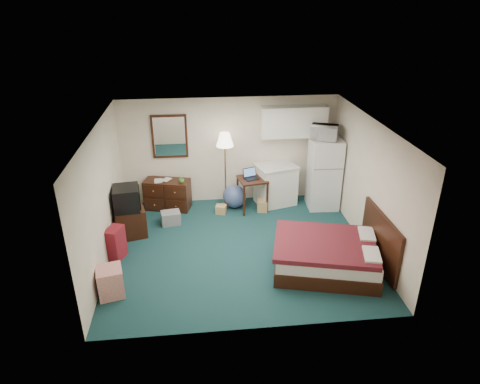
{
  "coord_description": "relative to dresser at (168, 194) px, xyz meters",
  "views": [
    {
      "loc": [
        -0.77,
        -7.16,
        4.6
      ],
      "look_at": [
        0.02,
        0.12,
        1.17
      ],
      "focal_mm": 32.0,
      "sensor_mm": 36.0,
      "label": 1
    }
  ],
  "objects": [
    {
      "name": "walls",
      "position": [
        1.47,
        -1.92,
        0.9
      ],
      "size": [
        5.01,
        4.51,
        2.5
      ],
      "color": "beige",
      "rests_on": "floor"
    },
    {
      "name": "mug",
      "position": [
        0.35,
        -0.16,
        0.41
      ],
      "size": [
        0.15,
        0.14,
        0.12
      ],
      "primitive_type": "imported",
      "rotation": [
        0.0,
        0.0,
        -0.44
      ],
      "color": "#4B953E",
      "rests_on": "dresser"
    },
    {
      "name": "desk",
      "position": [
        1.94,
        -0.27,
        0.03
      ],
      "size": [
        0.7,
        0.7,
        0.77
      ],
      "primitive_type": null,
      "rotation": [
        0.0,
        0.0,
        0.17
      ],
      "color": "black",
      "rests_on": "floor"
    },
    {
      "name": "book_a",
      "position": [
        -0.27,
        -0.03,
        0.47
      ],
      "size": [
        0.18,
        0.03,
        0.25
      ],
      "primitive_type": "imported",
      "rotation": [
        0.0,
        0.0,
        0.05
      ],
      "color": "tan",
      "rests_on": "dresser"
    },
    {
      "name": "fridge",
      "position": [
        3.6,
        -0.28,
        0.48
      ],
      "size": [
        0.72,
        0.72,
        1.66
      ],
      "primitive_type": null,
      "rotation": [
        0.0,
        0.0,
        -0.06
      ],
      "color": "white",
      "rests_on": "floor"
    },
    {
      "name": "cardboard_box_b",
      "position": [
        2.16,
        -0.38,
        -0.22
      ],
      "size": [
        0.26,
        0.29,
        0.27
      ],
      "primitive_type": null,
      "rotation": [
        0.0,
        0.0,
        -0.12
      ],
      "color": "tan",
      "rests_on": "floor"
    },
    {
      "name": "laptop",
      "position": [
        1.93,
        -0.28,
        0.53
      ],
      "size": [
        0.39,
        0.35,
        0.22
      ],
      "primitive_type": null,
      "rotation": [
        0.0,
        0.0,
        0.35
      ],
      "color": "black",
      "rests_on": "desk"
    },
    {
      "name": "file_bin",
      "position": [
        0.09,
        -0.78,
        -0.21
      ],
      "size": [
        0.45,
        0.37,
        0.28
      ],
      "primitive_type": null,
      "rotation": [
        0.0,
        0.0,
        0.17
      ],
      "color": "gray",
      "rests_on": "floor"
    },
    {
      "name": "crt_tv",
      "position": [
        -0.74,
        -1.16,
        0.49
      ],
      "size": [
        0.59,
        0.62,
        0.48
      ],
      "primitive_type": null,
      "rotation": [
        0.0,
        0.0,
        0.12
      ],
      "color": "black",
      "rests_on": "tv_stand"
    },
    {
      "name": "floor_lamp",
      "position": [
        1.35,
        -0.03,
        0.55
      ],
      "size": [
        0.45,
        0.45,
        1.79
      ],
      "primitive_type": null,
      "rotation": [
        0.0,
        0.0,
        0.18
      ],
      "color": "#B6823E",
      "rests_on": "floor"
    },
    {
      "name": "upper_cabinets",
      "position": [
        2.92,
        0.15,
        1.6
      ],
      "size": [
        1.5,
        0.35,
        0.7
      ],
      "primitive_type": null,
      "color": "white",
      "rests_on": "walls"
    },
    {
      "name": "tv_stand",
      "position": [
        -0.73,
        -1.11,
        -0.05
      ],
      "size": [
        0.75,
        0.79,
        0.6
      ],
      "primitive_type": null,
      "rotation": [
        0.0,
        0.0,
        0.26
      ],
      "color": "black",
      "rests_on": "floor"
    },
    {
      "name": "kitchen_counter",
      "position": [
        2.54,
        -0.01,
        0.12
      ],
      "size": [
        1.0,
        0.86,
        0.94
      ],
      "primitive_type": null,
      "rotation": [
        0.0,
        0.0,
        0.27
      ],
      "color": "white",
      "rests_on": "floor"
    },
    {
      "name": "retail_box",
      "position": [
        -0.81,
        -3.12,
        -0.09
      ],
      "size": [
        0.49,
        0.49,
        0.51
      ],
      "primitive_type": null,
      "rotation": [
        0.0,
        0.0,
        0.23
      ],
      "color": "silver",
      "rests_on": "floor"
    },
    {
      "name": "mirror",
      "position": [
        0.12,
        0.3,
        1.3
      ],
      "size": [
        0.8,
        0.06,
        1.0
      ],
      "primitive_type": null,
      "color": "white",
      "rests_on": "walls"
    },
    {
      "name": "headboard",
      "position": [
        3.93,
        -2.79,
        0.2
      ],
      "size": [
        0.06,
        1.56,
        1.0
      ],
      "primitive_type": null,
      "color": "black",
      "rests_on": "walls"
    },
    {
      "name": "cardboard_box_a",
      "position": [
        1.21,
        -0.41,
        -0.25
      ],
      "size": [
        0.27,
        0.25,
        0.2
      ],
      "primitive_type": null,
      "rotation": [
        0.0,
        0.0,
        -0.26
      ],
      "color": "tan",
      "rests_on": "floor"
    },
    {
      "name": "exercise_ball",
      "position": [
        1.55,
        -0.12,
        -0.08
      ],
      "size": [
        0.55,
        0.55,
        0.54
      ],
      "primitive_type": "sphere",
      "rotation": [
        0.0,
        0.0,
        0.01
      ],
      "color": "#3C4E7F",
      "rests_on": "floor"
    },
    {
      "name": "microwave",
      "position": [
        3.52,
        -0.3,
        1.5
      ],
      "size": [
        0.65,
        0.5,
        0.39
      ],
      "primitive_type": "imported",
      "rotation": [
        0.0,
        0.0,
        -0.37
      ],
      "color": "white",
      "rests_on": "fridge"
    },
    {
      "name": "dresser",
      "position": [
        0.0,
        0.0,
        0.0
      ],
      "size": [
        1.11,
        0.71,
        0.7
      ],
      "primitive_type": null,
      "rotation": [
        0.0,
        0.0,
        -0.25
      ],
      "color": "black",
      "rests_on": "floor"
    },
    {
      "name": "floor",
      "position": [
        1.47,
        -1.92,
        -0.35
      ],
      "size": [
        5.0,
        4.5,
        0.01
      ],
      "primitive_type": "cube",
      "color": "#1A3C41",
      "rests_on": "ground"
    },
    {
      "name": "bed",
      "position": [
        2.95,
        -2.79,
        -0.06
      ],
      "size": [
        2.08,
        1.8,
        0.57
      ],
      "primitive_type": null,
      "rotation": [
        0.0,
        0.0,
        -0.25
      ],
      "color": "#4B101A",
      "rests_on": "floor"
    },
    {
      "name": "ceiling",
      "position": [
        1.47,
        -1.92,
        2.15
      ],
      "size": [
        5.0,
        4.5,
        0.01
      ],
      "primitive_type": "cube",
      "color": "beige",
      "rests_on": "walls"
    },
    {
      "name": "book_b",
      "position": [
        -0.07,
        0.06,
        0.47
      ],
      "size": [
        0.15,
        0.11,
        0.23
      ],
      "primitive_type": "imported",
      "rotation": [
        0.0,
        0.0,
        -0.59
      ],
      "color": "tan",
      "rests_on": "dresser"
    },
    {
      "name": "suitcase",
      "position": [
        -0.88,
        -2.01,
        -0.03
      ],
      "size": [
        0.36,
        0.45,
        0.64
      ],
      "primitive_type": null,
      "rotation": [
        0.0,
        0.0,
        -0.33
      ],
      "color": "#5A010B",
      "rests_on": "floor"
    }
  ]
}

